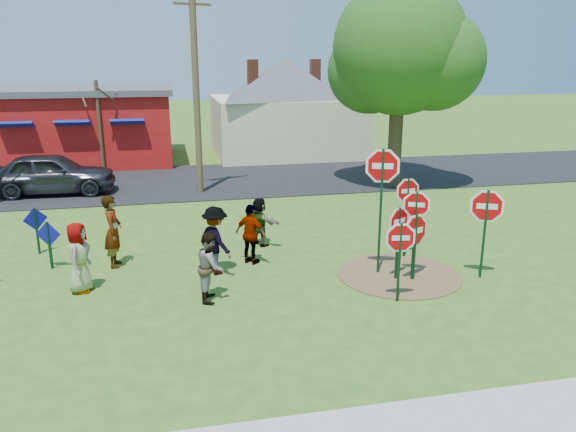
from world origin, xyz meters
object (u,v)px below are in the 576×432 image
stop_sign_b (382,179)px  suv (51,173)px  leafy_tree (403,55)px  stop_sign_d (407,198)px  person_b (113,231)px  person_a (79,257)px  stop_sign_a (400,245)px  utility_pole (196,84)px  stop_sign_c (416,214)px

stop_sign_b → suv: 14.88m
leafy_tree → stop_sign_d: bearing=-111.3°
person_b → leafy_tree: size_ratio=0.23×
person_a → person_b: size_ratio=0.88×
leafy_tree → suv: bearing=173.9°
stop_sign_a → person_a: bearing=172.5°
stop_sign_a → utility_pole: (-3.78, 11.74, 3.04)m
stop_sign_b → stop_sign_d: 1.73m
stop_sign_b → person_a: size_ratio=1.99×
stop_sign_c → person_a: size_ratio=1.38×
stop_sign_a → stop_sign_d: 3.10m
person_a → suv: bearing=24.1°
stop_sign_c → stop_sign_d: stop_sign_d is taller
stop_sign_a → stop_sign_c: (0.97, 1.33, 0.29)m
person_a → leafy_tree: (11.91, 9.03, 4.65)m
stop_sign_d → suv: 14.94m
stop_sign_c → leafy_tree: size_ratio=0.28×
stop_sign_d → person_a: 8.68m
person_a → suv: (-2.45, 10.57, 0.02)m
person_a → utility_pole: (3.47, 9.56, 3.56)m
stop_sign_a → suv: stop_sign_a is taller
stop_sign_d → person_b: size_ratio=1.22×
stop_sign_b → suv: size_ratio=0.70×
stop_sign_d → stop_sign_b: bearing=-145.5°
stop_sign_c → leafy_tree: bearing=96.0°
stop_sign_b → suv: bearing=150.9°
stop_sign_b → person_b: size_ratio=1.75×
person_a → person_b: (0.67, 1.59, 0.12)m
person_a → stop_sign_c: bearing=-84.8°
person_b → stop_sign_a: bearing=-115.6°
person_b → suv: 9.51m
stop_sign_b → person_b: 7.23m
stop_sign_b → suv: (-9.91, 10.98, -1.64)m
stop_sign_b → person_b: bearing=-177.6°
stop_sign_d → suv: bearing=132.1°
utility_pole → leafy_tree: (8.44, -0.53, 1.09)m
stop_sign_d → person_a: stop_sign_d is taller
leafy_tree → person_b: bearing=-146.5°
stop_sign_a → person_b: stop_sign_a is taller
stop_sign_d → person_b: (-7.95, 1.01, -0.75)m
leafy_tree → stop_sign_a: bearing=-112.6°
person_a → utility_pole: 10.78m
suv → stop_sign_d: bearing=-130.0°
person_a → leafy_tree: bearing=-41.8°
utility_pole → leafy_tree: leafy_tree is taller
stop_sign_b → stop_sign_c: stop_sign_b is taller
person_b → leafy_tree: bearing=-52.3°
stop_sign_b → utility_pole: 10.91m
stop_sign_c → person_b: bearing=-171.3°
suv → stop_sign_a: bearing=-140.7°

